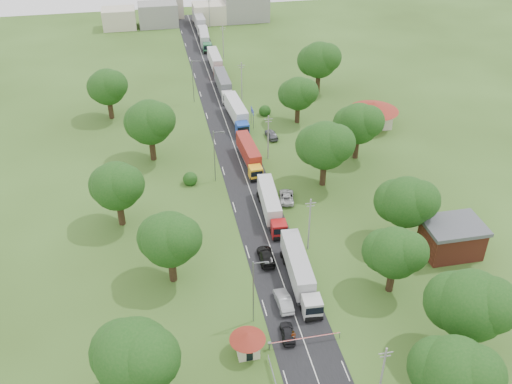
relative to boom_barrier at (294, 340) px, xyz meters
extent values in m
plane|color=#2E4717|center=(1.36, 25.00, -0.89)|extent=(260.00, 260.00, 0.00)
cube|color=black|center=(1.36, 45.00, -0.89)|extent=(8.00, 200.00, 0.04)
cylinder|color=slate|center=(-3.14, 0.00, -0.34)|extent=(0.20, 0.20, 1.10)
cube|color=slate|center=(-3.14, 0.00, 0.16)|extent=(0.35, 0.35, 0.25)
cylinder|color=red|center=(1.36, 0.00, 0.11)|extent=(9.00, 0.12, 0.12)
cylinder|color=slate|center=(5.86, 0.00, -0.39)|extent=(0.10, 0.10, 1.00)
cube|color=beige|center=(-5.84, 0.00, 0.31)|extent=(2.60, 2.60, 2.40)
cone|color=maroon|center=(-5.84, 0.00, 2.01)|extent=(4.40, 4.40, 1.10)
cube|color=black|center=(-4.53, 0.00, 0.51)|extent=(0.02, 1.20, 0.90)
cube|color=black|center=(-5.84, -1.31, 0.11)|extent=(0.80, 0.02, 1.90)
cylinder|color=slate|center=(6.56, 58.80, 1.11)|extent=(0.12, 0.12, 4.00)
cylinder|color=slate|center=(6.56, 61.20, 1.11)|extent=(0.12, 0.12, 4.00)
cube|color=navy|center=(6.56, 60.00, 2.71)|extent=(0.06, 3.00, 1.00)
cube|color=silver|center=(6.56, 60.00, 2.71)|extent=(0.07, 3.10, 0.06)
cylinder|color=gray|center=(6.86, -10.00, 3.61)|extent=(0.24, 0.24, 9.00)
cube|color=gray|center=(6.86, -10.00, 7.41)|extent=(1.60, 0.10, 0.10)
cube|color=gray|center=(6.86, -10.00, 6.91)|extent=(1.20, 0.10, 0.10)
cylinder|color=gray|center=(6.86, 18.00, 3.61)|extent=(0.24, 0.24, 9.00)
cube|color=gray|center=(6.86, 18.00, 7.41)|extent=(1.60, 0.10, 0.10)
cube|color=gray|center=(6.86, 18.00, 6.91)|extent=(1.20, 0.10, 0.10)
cylinder|color=gray|center=(6.86, 46.00, 3.61)|extent=(0.24, 0.24, 9.00)
cube|color=gray|center=(6.86, 46.00, 7.41)|extent=(1.60, 0.10, 0.10)
cube|color=gray|center=(6.86, 46.00, 6.91)|extent=(1.20, 0.10, 0.10)
cylinder|color=gray|center=(6.86, 74.00, 3.61)|extent=(0.24, 0.24, 9.00)
cube|color=gray|center=(6.86, 74.00, 7.41)|extent=(1.60, 0.10, 0.10)
cube|color=gray|center=(6.86, 74.00, 6.91)|extent=(1.20, 0.10, 0.10)
cylinder|color=gray|center=(6.86, 102.00, 3.61)|extent=(0.24, 0.24, 9.00)
cube|color=gray|center=(6.86, 102.00, 7.41)|extent=(1.60, 0.10, 0.10)
cube|color=gray|center=(6.86, 102.00, 6.91)|extent=(1.20, 0.10, 0.10)
cylinder|color=gray|center=(6.86, 130.00, 3.61)|extent=(0.24, 0.24, 9.00)
cube|color=gray|center=(6.86, 130.00, 7.41)|extent=(1.60, 0.10, 0.10)
cube|color=gray|center=(6.86, 130.00, 6.91)|extent=(1.20, 0.10, 0.10)
cylinder|color=slate|center=(-4.14, 5.00, 4.11)|extent=(0.16, 0.16, 10.00)
cube|color=slate|center=(-3.24, 5.00, 8.81)|extent=(1.80, 0.10, 0.10)
cube|color=slate|center=(-2.44, 5.00, 8.66)|extent=(0.50, 0.22, 0.15)
cylinder|color=slate|center=(-4.14, 40.00, 4.11)|extent=(0.16, 0.16, 10.00)
cube|color=slate|center=(-3.24, 40.00, 8.81)|extent=(1.80, 0.10, 0.10)
cube|color=slate|center=(-2.44, 40.00, 8.66)|extent=(0.50, 0.22, 0.15)
cylinder|color=slate|center=(-4.14, 75.00, 4.11)|extent=(0.16, 0.16, 10.00)
cube|color=slate|center=(-3.24, 75.00, 8.81)|extent=(1.80, 0.10, 0.10)
cube|color=slate|center=(-2.44, 75.00, 8.66)|extent=(0.50, 0.22, 0.15)
sphere|color=#153F11|center=(13.36, -13.00, 6.33)|extent=(7.70, 7.70, 7.70)
sphere|color=#153F11|center=(14.73, -14.10, 7.16)|extent=(6.05, 6.05, 6.05)
sphere|color=#153F11|center=(12.26, -11.62, 5.78)|extent=(6.60, 6.60, 6.60)
cylinder|color=#382616|center=(19.36, -5.00, 1.38)|extent=(1.12, 1.12, 4.55)
sphere|color=#153F11|center=(19.36, -5.00, 6.96)|extent=(8.40, 8.40, 8.40)
sphere|color=#153F11|center=(20.86, -6.20, 7.86)|extent=(6.60, 6.60, 6.60)
sphere|color=#153F11|center=(18.16, -3.50, 6.36)|extent=(7.20, 7.20, 7.20)
cylinder|color=#382616|center=(15.36, 7.00, 1.03)|extent=(1.04, 1.04, 3.85)
sphere|color=#153F11|center=(15.36, 7.00, 5.71)|extent=(7.00, 7.00, 7.00)
sphere|color=#153F11|center=(16.61, 6.00, 6.46)|extent=(5.50, 5.50, 5.50)
sphere|color=#153F11|center=(14.36, 8.25, 5.21)|extent=(6.00, 6.00, 6.00)
cylinder|color=#382616|center=(21.36, 17.00, 1.21)|extent=(1.08, 1.08, 4.20)
sphere|color=#153F11|center=(21.36, 17.00, 6.33)|extent=(7.70, 7.70, 7.70)
sphere|color=#153F11|center=(22.73, 15.90, 7.16)|extent=(6.05, 6.05, 6.05)
sphere|color=#153F11|center=(20.26, 18.38, 5.78)|extent=(6.60, 6.60, 6.60)
cylinder|color=#382616|center=(14.36, 35.00, 1.38)|extent=(1.12, 1.12, 4.55)
sphere|color=#153F11|center=(14.36, 35.00, 6.96)|extent=(8.40, 8.40, 8.40)
sphere|color=#153F11|center=(15.86, 33.80, 7.86)|extent=(6.60, 6.60, 6.60)
sphere|color=#153F11|center=(13.16, 36.50, 6.36)|extent=(7.20, 7.20, 7.20)
cylinder|color=#382616|center=(23.36, 43.00, 1.21)|extent=(1.08, 1.08, 4.20)
sphere|color=#153F11|center=(23.36, 43.00, 6.33)|extent=(7.70, 7.70, 7.70)
sphere|color=#153F11|center=(24.73, 41.90, 7.16)|extent=(6.05, 6.05, 6.05)
sphere|color=#153F11|center=(22.26, 44.38, 5.78)|extent=(6.60, 6.60, 6.60)
cylinder|color=#382616|center=(16.36, 60.00, 1.03)|extent=(1.04, 1.04, 3.85)
sphere|color=#153F11|center=(16.36, 60.00, 5.71)|extent=(7.00, 7.00, 7.00)
sphere|color=#153F11|center=(17.61, 59.00, 6.46)|extent=(5.50, 5.50, 5.50)
sphere|color=#153F11|center=(15.36, 61.25, 5.21)|extent=(6.00, 6.00, 6.00)
cylinder|color=#382616|center=(25.36, 75.00, 1.38)|extent=(1.12, 1.12, 4.55)
sphere|color=#153F11|center=(25.36, 75.00, 6.96)|extent=(8.40, 8.40, 8.40)
sphere|color=#153F11|center=(26.86, 73.80, 7.86)|extent=(6.60, 6.60, 6.60)
sphere|color=#153F11|center=(24.16, 76.50, 6.36)|extent=(7.20, 7.20, 7.20)
sphere|color=#153F11|center=(-18.64, -5.00, 6.96)|extent=(8.40, 8.40, 8.40)
sphere|color=#153F11|center=(-17.14, -6.20, 7.86)|extent=(6.60, 6.60, 6.60)
sphere|color=#153F11|center=(-19.84, -3.50, 6.36)|extent=(7.20, 7.20, 7.20)
cylinder|color=#382616|center=(-13.64, 15.00, 1.21)|extent=(1.08, 1.08, 4.20)
sphere|color=#153F11|center=(-13.64, 15.00, 6.33)|extent=(7.70, 7.70, 7.70)
sphere|color=#153F11|center=(-12.27, 13.90, 7.16)|extent=(6.05, 6.05, 6.05)
sphere|color=#153F11|center=(-14.74, 16.38, 5.78)|extent=(6.60, 6.60, 6.60)
cylinder|color=#382616|center=(-20.64, 30.00, 1.21)|extent=(1.08, 1.08, 4.20)
sphere|color=#153F11|center=(-20.64, 30.00, 6.33)|extent=(7.70, 7.70, 7.70)
sphere|color=#153F11|center=(-19.27, 28.90, 7.16)|extent=(6.05, 6.05, 6.05)
sphere|color=#153F11|center=(-21.74, 31.38, 5.78)|extent=(6.60, 6.60, 6.60)
cylinder|color=#382616|center=(-14.64, 50.00, 1.38)|extent=(1.12, 1.12, 4.55)
sphere|color=#153F11|center=(-14.64, 50.00, 6.96)|extent=(8.40, 8.40, 8.40)
sphere|color=#153F11|center=(-13.14, 48.80, 7.86)|extent=(6.60, 6.60, 6.60)
sphere|color=#153F11|center=(-15.84, 51.50, 6.36)|extent=(7.20, 7.20, 7.20)
cylinder|color=#382616|center=(-22.64, 70.00, 1.21)|extent=(1.08, 1.08, 4.20)
sphere|color=#153F11|center=(-22.64, 70.00, 6.33)|extent=(7.70, 7.70, 7.70)
sphere|color=#153F11|center=(-21.27, 68.90, 7.16)|extent=(6.05, 6.05, 6.05)
sphere|color=#153F11|center=(-23.74, 71.38, 5.78)|extent=(6.60, 6.60, 6.60)
cube|color=maroon|center=(27.36, 13.00, 1.41)|extent=(8.00, 6.00, 4.60)
cube|color=#47494F|center=(27.36, 13.00, 4.01)|extent=(8.60, 6.60, 0.60)
cube|color=beige|center=(31.36, 55.00, 1.11)|extent=(7.00, 5.00, 4.00)
cone|color=maroon|center=(31.36, 55.00, 4.01)|extent=(10.08, 10.08, 1.80)
cube|color=gray|center=(-8.64, 135.00, 2.61)|extent=(12.00, 8.00, 7.00)
cube|color=beige|center=(7.36, 135.00, 2.11)|extent=(10.00, 8.00, 6.00)
cube|color=gray|center=(19.36, 135.00, 3.11)|extent=(14.00, 8.00, 8.00)
cube|color=beige|center=(-20.64, 135.00, 2.11)|extent=(10.00, 8.00, 6.00)
cube|color=beige|center=(-2.64, 143.00, 3.11)|extent=(5.00, 5.00, 8.00)
cube|color=#BBBBBB|center=(3.51, 4.52, 0.69)|extent=(2.58, 2.58, 2.55)
cube|color=black|center=(3.51, 3.28, 1.05)|extent=(2.34, 0.15, 1.12)
cube|color=slate|center=(3.51, 3.34, -0.33)|extent=(2.25, 0.37, 0.36)
cube|color=slate|center=(3.51, 11.66, -0.13)|extent=(2.98, 11.84, 0.31)
cube|color=#A9A9AE|center=(3.51, 11.96, 1.71)|extent=(3.20, 12.16, 3.06)
cylinder|color=black|center=(3.51, 3.60, -0.38)|extent=(2.40, 1.02, 1.02)
cylinder|color=black|center=(3.51, 5.44, -0.38)|extent=(2.40, 1.02, 1.02)
cylinder|color=black|center=(3.51, 15.23, -0.38)|extent=(2.40, 1.02, 1.02)
cylinder|color=black|center=(3.51, 16.76, -0.38)|extent=(2.40, 1.02, 1.02)
cube|color=maroon|center=(3.22, 21.72, 0.59)|extent=(2.44, 2.44, 2.39)
cube|color=black|center=(3.22, 20.57, 0.93)|extent=(2.20, 0.16, 1.05)
cube|color=slate|center=(3.22, 20.62, -0.36)|extent=(2.12, 0.38, 0.34)
cube|color=slate|center=(3.22, 28.43, -0.17)|extent=(2.90, 11.13, 0.29)
cube|color=silver|center=(3.22, 28.71, 1.55)|extent=(3.11, 11.43, 2.87)
cylinder|color=black|center=(3.22, 20.86, -0.41)|extent=(2.25, 0.96, 0.96)
cylinder|color=black|center=(3.22, 22.59, -0.41)|extent=(2.25, 0.96, 0.96)
cylinder|color=black|center=(3.22, 31.78, -0.41)|extent=(2.25, 0.96, 0.96)
cylinder|color=black|center=(3.22, 33.21, -0.41)|extent=(2.25, 0.96, 0.96)
cube|color=gold|center=(3.03, 39.03, 0.55)|extent=(2.35, 2.35, 2.33)
cube|color=black|center=(3.03, 37.91, 0.88)|extent=(2.14, 0.14, 1.02)
cube|color=slate|center=(3.03, 37.96, -0.38)|extent=(2.06, 0.36, 0.33)
cube|color=slate|center=(3.03, 45.55, -0.19)|extent=(2.71, 10.80, 0.28)
cube|color=maroon|center=(3.03, 45.82, 1.48)|extent=(2.91, 11.09, 2.79)
cylinder|color=black|center=(3.03, 38.20, -0.43)|extent=(2.19, 0.93, 0.93)
cylinder|color=black|center=(3.03, 39.87, -0.43)|extent=(2.19, 0.93, 0.93)
cylinder|color=black|center=(3.03, 48.80, -0.43)|extent=(2.19, 0.93, 0.93)
cylinder|color=black|center=(3.03, 50.20, -0.43)|extent=(2.19, 0.93, 0.93)
cube|color=#1B42A6|center=(3.74, 56.20, 0.70)|extent=(2.63, 2.63, 2.57)
cube|color=black|center=(3.74, 54.95, 1.06)|extent=(2.36, 0.18, 1.13)
cube|color=slate|center=(3.74, 55.01, -0.33)|extent=(2.27, 0.40, 0.36)
cube|color=slate|center=(3.74, 63.39, -0.12)|extent=(3.15, 11.95, 0.31)
cube|color=silver|center=(3.74, 63.70, 1.73)|extent=(3.38, 12.28, 3.08)
cylinder|color=black|center=(3.74, 55.27, -0.38)|extent=(2.42, 1.03, 1.03)
cylinder|color=black|center=(3.74, 57.12, -0.38)|extent=(2.42, 1.03, 1.03)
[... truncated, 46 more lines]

